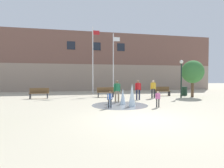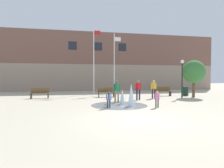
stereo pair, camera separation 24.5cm
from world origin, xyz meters
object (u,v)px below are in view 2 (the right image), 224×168
(adult_near_bench, at_px, (154,88))
(park_bench_far_left, at_px, (40,93))
(flagpole_right, at_px, (115,62))
(park_bench_far_right, at_px, (163,91))
(adult_in_red, at_px, (117,90))
(child_running, at_px, (157,98))
(trash_can, at_px, (186,91))
(street_tree_near_building, at_px, (194,72))
(lamp_post_right_lane, at_px, (182,73))
(adult_watching, at_px, (138,88))
(park_bench_center, at_px, (106,92))
(child_in_fountain, at_px, (109,98))
(flagpole_left, at_px, (94,58))

(adult_near_bench, bearing_deg, park_bench_far_left, -131.70)
(flagpole_right, bearing_deg, park_bench_far_right, -36.73)
(adult_in_red, relative_size, child_running, 1.61)
(trash_can, bearing_deg, street_tree_near_building, -97.15)
(adult_in_red, height_order, lamp_post_right_lane, lamp_post_right_lane)
(adult_watching, bearing_deg, trash_can, 86.85)
(adult_watching, relative_size, lamp_post_right_lane, 0.47)
(adult_watching, bearing_deg, child_running, -28.75)
(adult_watching, distance_m, flagpole_right, 6.66)
(flagpole_right, xyz_separation_m, trash_can, (6.72, -3.36, -3.20))
(park_bench_center, xyz_separation_m, adult_in_red, (0.22, -3.83, 0.45))
(child_running, bearing_deg, park_bench_far_right, 58.82)
(park_bench_far_left, bearing_deg, lamp_post_right_lane, -8.00)
(park_bench_center, xyz_separation_m, trash_can, (8.19, 0.01, -0.03))
(lamp_post_right_lane, bearing_deg, park_bench_far_left, 172.00)
(park_bench_far_left, height_order, adult_near_bench, adult_near_bench)
(adult_near_bench, distance_m, lamp_post_right_lane, 3.02)
(child_in_fountain, bearing_deg, park_bench_far_left, 45.83)
(park_bench_center, relative_size, flagpole_left, 0.21)
(park_bench_far_right, distance_m, flagpole_right, 6.29)
(adult_watching, distance_m, flagpole_left, 7.43)
(lamp_post_right_lane, xyz_separation_m, street_tree_near_building, (1.35, 0.28, 0.08))
(child_in_fountain, bearing_deg, lamp_post_right_lane, -54.60)
(adult_watching, height_order, adult_near_bench, same)
(adult_near_bench, xyz_separation_m, street_tree_near_building, (4.06, 0.27, 1.41))
(flagpole_right, bearing_deg, park_bench_center, -113.52)
(adult_near_bench, relative_size, lamp_post_right_lane, 0.47)
(adult_watching, bearing_deg, park_bench_far_left, -135.14)
(park_bench_center, xyz_separation_m, street_tree_near_building, (7.99, -1.54, 1.87))
(flagpole_left, bearing_deg, lamp_post_right_lane, -34.69)
(park_bench_center, height_order, adult_watching, adult_watching)
(lamp_post_right_lane, distance_m, street_tree_near_building, 1.38)
(park_bench_center, relative_size, flagpole_right, 0.23)
(park_bench_far_right, height_order, child_in_fountain, child_in_fountain)
(park_bench_far_right, height_order, adult_near_bench, adult_near_bench)
(adult_in_red, height_order, street_tree_near_building, street_tree_near_building)
(park_bench_center, bearing_deg, child_running, -71.51)
(lamp_post_right_lane, bearing_deg, adult_near_bench, 179.78)
(adult_watching, relative_size, child_running, 1.61)
(park_bench_far_right, distance_m, flagpole_left, 8.20)
(adult_near_bench, distance_m, flagpole_left, 7.68)
(adult_near_bench, xyz_separation_m, child_in_fountain, (-4.66, -4.26, -0.35))
(adult_in_red, distance_m, lamp_post_right_lane, 6.87)
(adult_near_bench, xyz_separation_m, trash_can, (4.25, 1.82, -0.48))
(child_running, distance_m, street_tree_near_building, 7.81)
(park_bench_far_left, height_order, adult_in_red, adult_in_red)
(park_bench_far_right, bearing_deg, street_tree_near_building, -37.42)
(child_in_fountain, relative_size, child_running, 1.00)
(adult_in_red, bearing_deg, child_running, -174.55)
(park_bench_far_left, distance_m, park_bench_far_right, 11.66)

